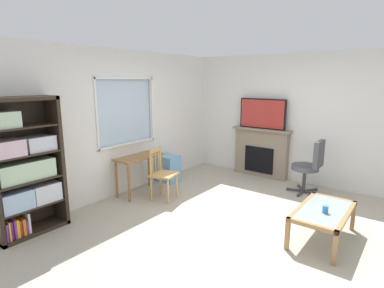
{
  "coord_description": "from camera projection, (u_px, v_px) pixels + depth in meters",
  "views": [
    {
      "loc": [
        -3.66,
        -1.97,
        2.04
      ],
      "look_at": [
        -0.03,
        0.8,
        1.09
      ],
      "focal_mm": 28.65,
      "sensor_mm": 36.0,
      "label": 1
    }
  ],
  "objects": [
    {
      "name": "tv",
      "position": [
        262.0,
        114.0,
        6.39
      ],
      "size": [
        0.06,
        1.0,
        0.63
      ],
      "color": "black",
      "rests_on": "fireplace"
    },
    {
      "name": "coffee_table",
      "position": [
        323.0,
        213.0,
        3.94
      ],
      "size": [
        1.09,
        0.59,
        0.42
      ],
      "color": "#8C9E99",
      "rests_on": "ground"
    },
    {
      "name": "wooden_chair",
      "position": [
        162.0,
        173.0,
        5.27
      ],
      "size": [
        0.51,
        0.49,
        0.9
      ],
      "color": "tan",
      "rests_on": "ground"
    },
    {
      "name": "fireplace",
      "position": [
        261.0,
        152.0,
        6.57
      ],
      "size": [
        0.26,
        1.26,
        1.04
      ],
      "color": "gray",
      "rests_on": "ground"
    },
    {
      "name": "office_chair",
      "position": [
        310.0,
        164.0,
        5.52
      ],
      "size": [
        0.56,
        0.58,
        1.0
      ],
      "color": "#4C4C51",
      "rests_on": "ground"
    },
    {
      "name": "wall_back_with_window",
      "position": [
        124.0,
        124.0,
        5.58
      ],
      "size": [
        4.84,
        0.15,
        2.57
      ],
      "color": "silver",
      "rests_on": "ground"
    },
    {
      "name": "plastic_drawer_unit",
      "position": [
        169.0,
        168.0,
        6.27
      ],
      "size": [
        0.35,
        0.4,
        0.54
      ],
      "primitive_type": "cube",
      "color": "#72ADDB",
      "rests_on": "ground"
    },
    {
      "name": "wall_right",
      "position": [
        300.0,
        119.0,
        6.1
      ],
      "size": [
        0.12,
        4.95,
        2.57
      ],
      "primitive_type": "cube",
      "color": "silver",
      "rests_on": "ground"
    },
    {
      "name": "ground",
      "position": [
        237.0,
        224.0,
        4.43
      ],
      "size": [
        5.84,
        5.75,
        0.02
      ],
      "primitive_type": "cube",
      "color": "#B2A893"
    },
    {
      "name": "sippy_cup",
      "position": [
        325.0,
        209.0,
        3.81
      ],
      "size": [
        0.07,
        0.07,
        0.09
      ],
      "primitive_type": "cylinder",
      "color": "#337FD6",
      "rests_on": "coffee_table"
    },
    {
      "name": "desk_under_window",
      "position": [
        139.0,
        163.0,
        5.52
      ],
      "size": [
        0.89,
        0.42,
        0.71
      ],
      "color": "olive",
      "rests_on": "ground"
    },
    {
      "name": "bookshelf",
      "position": [
        23.0,
        170.0,
        4.01
      ],
      "size": [
        0.9,
        0.38,
        1.84
      ],
      "color": "#2D2319",
      "rests_on": "ground"
    }
  ]
}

